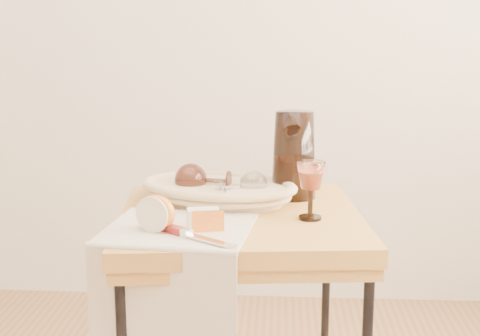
# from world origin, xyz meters

# --- Properties ---
(tea_towel) EXTENTS (0.36, 0.33, 0.01)m
(tea_towel) POSITION_xyz_m (0.28, 0.35, 0.77)
(tea_towel) COLOR beige
(tea_towel) RESTS_ON side_table
(bread_basket) EXTENTS (0.43, 0.34, 0.05)m
(bread_basket) POSITION_xyz_m (0.35, 0.61, 0.79)
(bread_basket) COLOR tan
(bread_basket) RESTS_ON side_table
(goblet_lying_a) EXTENTS (0.15, 0.11, 0.09)m
(goblet_lying_a) POSITION_xyz_m (0.32, 0.62, 0.82)
(goblet_lying_a) COLOR #4E271E
(goblet_lying_a) RESTS_ON bread_basket
(goblet_lying_b) EXTENTS (0.14, 0.13, 0.07)m
(goblet_lying_b) POSITION_xyz_m (0.41, 0.58, 0.81)
(goblet_lying_b) COLOR white
(goblet_lying_b) RESTS_ON bread_basket
(pitcher) EXTENTS (0.21, 0.27, 0.28)m
(pitcher) POSITION_xyz_m (0.55, 0.67, 0.88)
(pitcher) COLOR black
(pitcher) RESTS_ON side_table
(wine_goblet) EXTENTS (0.09, 0.09, 0.15)m
(wine_goblet) POSITION_xyz_m (0.59, 0.46, 0.84)
(wine_goblet) COLOR white
(wine_goblet) RESTS_ON side_table
(apple_half) EXTENTS (0.10, 0.08, 0.08)m
(apple_half) POSITION_xyz_m (0.24, 0.33, 0.81)
(apple_half) COLOR red
(apple_half) RESTS_ON tea_towel
(apple_wedge) EXTENTS (0.08, 0.05, 0.05)m
(apple_wedge) POSITION_xyz_m (0.34, 0.34, 0.79)
(apple_wedge) COLOR beige
(apple_wedge) RESTS_ON tea_towel
(table_knife) EXTENTS (0.20, 0.16, 0.02)m
(table_knife) POSITION_xyz_m (0.32, 0.28, 0.78)
(table_knife) COLOR silver
(table_knife) RESTS_ON tea_towel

